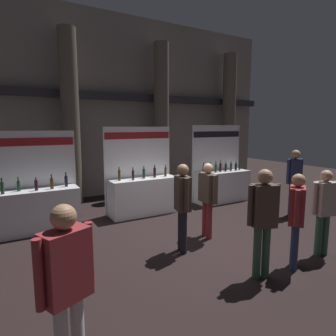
{
  "coord_description": "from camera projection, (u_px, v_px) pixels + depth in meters",
  "views": [
    {
      "loc": [
        -3.38,
        -4.72,
        2.36
      ],
      "look_at": [
        0.09,
        1.33,
        1.36
      ],
      "focal_mm": 30.83,
      "sensor_mm": 36.0,
      "label": 1
    }
  ],
  "objects": [
    {
      "name": "visitor_4",
      "position": [
        294.0,
        177.0,
        7.64
      ],
      "size": [
        0.51,
        0.26,
        1.75
      ],
      "rotation": [
        0.0,
        0.0,
        6.11
      ],
      "color": "navy",
      "rests_on": "ground_plane"
    },
    {
      "name": "hall_colonnade",
      "position": [
        114.0,
        109.0,
        9.81
      ],
      "size": [
        12.72,
        1.07,
        6.1
      ],
      "color": "gray",
      "rests_on": "ground_plane"
    },
    {
      "name": "exhibitor_booth_1",
      "position": [
        143.0,
        192.0,
        7.83
      ],
      "size": [
        1.96,
        0.66,
        2.36
      ],
      "color": "white",
      "rests_on": "ground_plane"
    },
    {
      "name": "ground_plane",
      "position": [
        196.0,
        240.0,
        6.05
      ],
      "size": [
        25.44,
        25.44,
        0.0
      ],
      "primitive_type": "plane",
      "color": "black"
    },
    {
      "name": "visitor_5",
      "position": [
        208.0,
        193.0,
        6.09
      ],
      "size": [
        0.28,
        0.62,
        1.61
      ],
      "rotation": [
        0.0,
        0.0,
        4.57
      ],
      "color": "maroon",
      "rests_on": "ground_plane"
    },
    {
      "name": "visitor_3",
      "position": [
        183.0,
        201.0,
        5.36
      ],
      "size": [
        0.31,
        0.49,
        1.68
      ],
      "rotation": [
        0.0,
        0.0,
        1.33
      ],
      "color": "#23232D",
      "rests_on": "ground_plane"
    },
    {
      "name": "visitor_1",
      "position": [
        67.0,
        278.0,
        2.57
      ],
      "size": [
        0.55,
        0.38,
        1.7
      ],
      "rotation": [
        0.0,
        0.0,
        3.55
      ],
      "color": "silver",
      "rests_on": "ground_plane"
    },
    {
      "name": "visitor_7",
      "position": [
        263.0,
        214.0,
        4.42
      ],
      "size": [
        0.51,
        0.35,
        1.73
      ],
      "rotation": [
        0.0,
        0.0,
        2.84
      ],
      "color": "#33563D",
      "rests_on": "ground_plane"
    },
    {
      "name": "exhibitor_booth_2",
      "position": [
        222.0,
        183.0,
        9.14
      ],
      "size": [
        1.88,
        0.66,
        2.4
      ],
      "color": "white",
      "rests_on": "ground_plane"
    },
    {
      "name": "exhibitor_booth_0",
      "position": [
        37.0,
        206.0,
        6.52
      ],
      "size": [
        1.89,
        0.66,
        2.26
      ],
      "color": "white",
      "rests_on": "ground_plane"
    },
    {
      "name": "visitor_2",
      "position": [
        324.0,
        206.0,
        5.22
      ],
      "size": [
        0.51,
        0.32,
        1.59
      ],
      "rotation": [
        0.0,
        0.0,
        2.91
      ],
      "color": "#33563D",
      "rests_on": "ground_plane"
    },
    {
      "name": "visitor_6",
      "position": [
        296.0,
        213.0,
        4.74
      ],
      "size": [
        0.48,
        0.43,
        1.61
      ],
      "rotation": [
        0.0,
        0.0,
        0.63
      ],
      "color": "navy",
      "rests_on": "ground_plane"
    }
  ]
}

